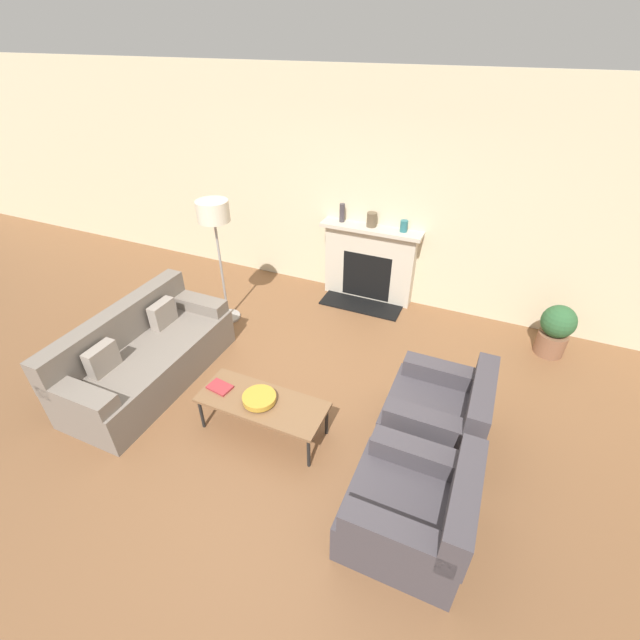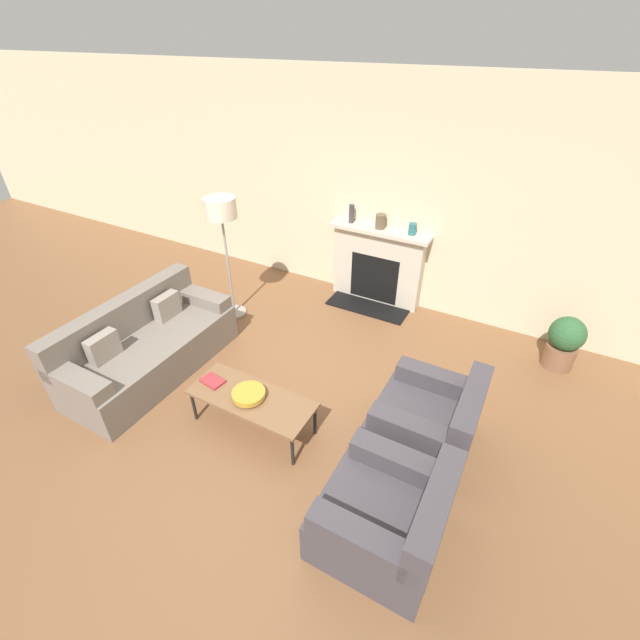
% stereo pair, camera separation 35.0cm
% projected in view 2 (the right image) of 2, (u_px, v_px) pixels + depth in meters
% --- Properties ---
extents(ground_plane, '(18.00, 18.00, 0.00)m').
position_uv_depth(ground_plane, '(268.00, 425.00, 4.20)').
color(ground_plane, brown).
extents(wall_back, '(18.00, 0.06, 2.90)m').
position_uv_depth(wall_back, '(386.00, 196.00, 5.44)').
color(wall_back, beige).
rests_on(wall_back, ground_plane).
extents(fireplace, '(1.36, 0.59, 1.07)m').
position_uv_depth(fireplace, '(377.00, 266.00, 5.86)').
color(fireplace, beige).
rests_on(fireplace, ground_plane).
extents(couch, '(0.85, 1.93, 0.83)m').
position_uv_depth(couch, '(148.00, 347.00, 4.73)').
color(couch, slate).
rests_on(couch, ground_plane).
extents(armchair_near, '(0.87, 0.87, 0.78)m').
position_uv_depth(armchair_near, '(387.00, 517.00, 3.10)').
color(armchair_near, '#423D42').
rests_on(armchair_near, ground_plane).
extents(armchair_far, '(0.87, 0.87, 0.78)m').
position_uv_depth(armchair_far, '(429.00, 422.00, 3.85)').
color(armchair_far, '#423D42').
rests_on(armchair_far, ground_plane).
extents(coffee_table, '(1.21, 0.48, 0.39)m').
position_uv_depth(coffee_table, '(252.00, 399.00, 3.99)').
color(coffee_table, brown).
rests_on(coffee_table, ground_plane).
extents(bowl, '(0.31, 0.31, 0.07)m').
position_uv_depth(bowl, '(249.00, 394.00, 3.95)').
color(bowl, '#BC8E2D').
rests_on(bowl, coffee_table).
extents(book, '(0.24, 0.18, 0.02)m').
position_uv_depth(book, '(213.00, 381.00, 4.14)').
color(book, '#9E2D33').
rests_on(book, coffee_table).
extents(floor_lamp, '(0.38, 0.38, 1.60)m').
position_uv_depth(floor_lamp, '(222.00, 219.00, 5.09)').
color(floor_lamp, gray).
rests_on(floor_lamp, ground_plane).
extents(mantel_vase_left, '(0.07, 0.07, 0.25)m').
position_uv_depth(mantel_vase_left, '(351.00, 214.00, 5.66)').
color(mantel_vase_left, '#3D383D').
rests_on(mantel_vase_left, fireplace).
extents(mantel_vase_center_left, '(0.13, 0.13, 0.18)m').
position_uv_depth(mantel_vase_center_left, '(381.00, 221.00, 5.51)').
color(mantel_vase_center_left, brown).
rests_on(mantel_vase_center_left, fireplace).
extents(mantel_vase_center_right, '(0.10, 0.10, 0.15)m').
position_uv_depth(mantel_vase_center_right, '(412.00, 229.00, 5.35)').
color(mantel_vase_center_right, '#28666B').
rests_on(mantel_vase_center_right, fireplace).
extents(potted_plant, '(0.38, 0.38, 0.64)m').
position_uv_depth(potted_plant, '(564.00, 342.00, 4.76)').
color(potted_plant, brown).
rests_on(potted_plant, ground_plane).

